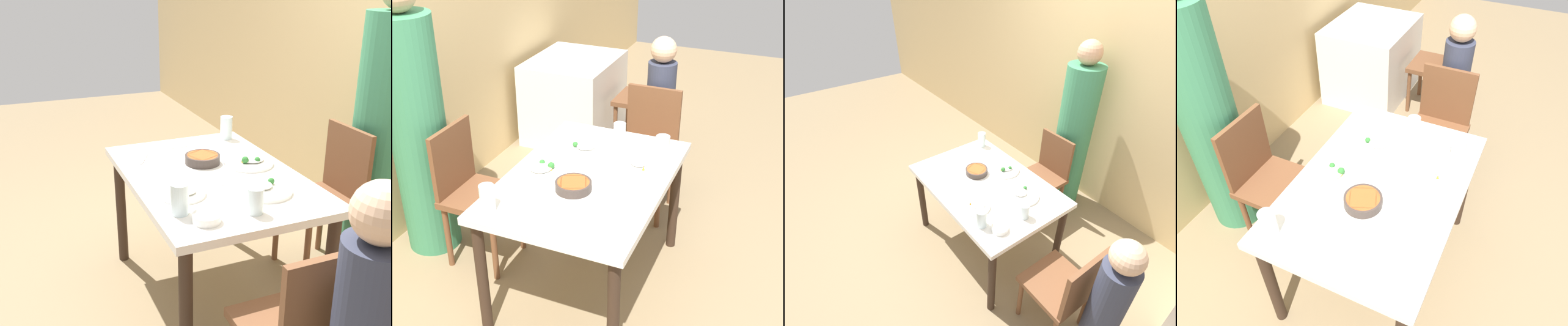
{
  "view_description": "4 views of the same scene",
  "coord_description": "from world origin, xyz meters",
  "views": [
    {
      "loc": [
        2.12,
        -0.95,
        1.7
      ],
      "look_at": [
        -0.01,
        -0.09,
        0.81
      ],
      "focal_mm": 45.0,
      "sensor_mm": 36.0,
      "label": 1
    },
    {
      "loc": [
        -2.34,
        -0.99,
        2.21
      ],
      "look_at": [
        -0.14,
        -0.06,
        0.9
      ],
      "focal_mm": 50.0,
      "sensor_mm": 36.0,
      "label": 2
    },
    {
      "loc": [
        1.56,
        -1.2,
        2.35
      ],
      "look_at": [
        0.0,
        -0.06,
        0.97
      ],
      "focal_mm": 28.0,
      "sensor_mm": 36.0,
      "label": 3
    },
    {
      "loc": [
        -1.26,
        -0.55,
        2.15
      ],
      "look_at": [
        0.07,
        0.07,
        0.8
      ],
      "focal_mm": 35.0,
      "sensor_mm": 36.0,
      "label": 4
    }
  ],
  "objects": [
    {
      "name": "ground_plane",
      "position": [
        0.0,
        0.0,
        0.0
      ],
      "size": [
        10.0,
        10.0,
        0.0
      ],
      "primitive_type": "plane",
      "color": "#847051"
    },
    {
      "name": "dining_table",
      "position": [
        0.0,
        0.0,
        0.64
      ],
      "size": [
        1.22,
        0.84,
        0.74
      ],
      "color": "silver",
      "rests_on": "ground_plane"
    },
    {
      "name": "chair_adult_spot",
      "position": [
        -0.02,
        0.76,
        0.49
      ],
      "size": [
        0.4,
        0.4,
        0.88
      ],
      "color": "brown",
      "rests_on": "ground_plane"
    },
    {
      "name": "chair_child_spot",
      "position": [
        0.95,
        -0.05,
        0.49
      ],
      "size": [
        0.4,
        0.4,
        0.88
      ],
      "rotation": [
        0.0,
        0.0,
        -1.57
      ],
      "color": "brown",
      "rests_on": "ground_plane"
    },
    {
      "name": "person_adult",
      "position": [
        -0.02,
        1.1,
        0.8
      ],
      "size": [
        0.34,
        0.34,
        1.73
      ],
      "color": "#387F56",
      "rests_on": "ground_plane"
    },
    {
      "name": "person_child",
      "position": [
        1.22,
        -0.05,
        0.58
      ],
      "size": [
        0.2,
        0.2,
        1.19
      ],
      "color": "#33384C",
      "rests_on": "ground_plane"
    },
    {
      "name": "bowl_curry",
      "position": [
        -0.16,
        0.01,
        0.76
      ],
      "size": [
        0.19,
        0.19,
        0.05
      ],
      "color": "#3D332D",
      "rests_on": "dining_table"
    },
    {
      "name": "plate_rice_adult",
      "position": [
        0.18,
        -0.23,
        0.75
      ],
      "size": [
        0.23,
        0.23,
        0.04
      ],
      "color": "white",
      "rests_on": "dining_table"
    },
    {
      "name": "plate_rice_child",
      "position": [
        0.29,
        0.14,
        0.75
      ],
      "size": [
        0.26,
        0.26,
        0.05
      ],
      "color": "white",
      "rests_on": "dining_table"
    },
    {
      "name": "plate_noodles",
      "position": [
        -0.05,
        0.24,
        0.75
      ],
      "size": [
        0.27,
        0.27,
        0.06
      ],
      "color": "white",
      "rests_on": "dining_table"
    },
    {
      "name": "bowl_rice_small",
      "position": [
        0.46,
        -0.23,
        0.76
      ],
      "size": [
        0.12,
        0.12,
        0.04
      ],
      "color": "white",
      "rests_on": "dining_table"
    },
    {
      "name": "glass_water_tall",
      "position": [
        -0.5,
        0.32,
        0.81
      ],
      "size": [
        0.07,
        0.07,
        0.14
      ],
      "color": "silver",
      "rests_on": "dining_table"
    },
    {
      "name": "glass_water_short",
      "position": [
        0.35,
        -0.31,
        0.81
      ],
      "size": [
        0.08,
        0.08,
        0.14
      ],
      "color": "silver",
      "rests_on": "dining_table"
    },
    {
      "name": "glass_water_center",
      "position": [
        0.47,
        -0.01,
        0.79
      ],
      "size": [
        0.07,
        0.07,
        0.12
      ],
      "color": "silver",
      "rests_on": "dining_table"
    },
    {
      "name": "napkin_folded",
      "position": [
        -0.51,
        -0.02,
        0.74
      ],
      "size": [
        0.14,
        0.14,
        0.01
      ],
      "color": "white",
      "rests_on": "dining_table"
    },
    {
      "name": "fork_steel",
      "position": [
        0.07,
        -0.03,
        0.74
      ],
      "size": [
        0.18,
        0.07,
        0.01
      ],
      "color": "silver",
      "rests_on": "dining_table"
    },
    {
      "name": "spoon_steel",
      "position": [
        -0.35,
        -0.26,
        0.74
      ],
      "size": [
        0.17,
        0.1,
        0.01
      ],
      "color": "silver",
      "rests_on": "dining_table"
    },
    {
      "name": "background_table",
      "position": [
        1.86,
        0.92,
        0.36
      ],
      "size": [
        0.84,
        0.71,
        0.73
      ],
      "color": "silver",
      "rests_on": "ground_plane"
    },
    {
      "name": "chair_background",
      "position": [
        1.86,
        0.23,
        0.49
      ],
      "size": [
        0.4,
        0.4,
        0.88
      ],
      "rotation": [
        0.0,
        0.0,
        3.14
      ],
      "color": "brown",
      "rests_on": "ground_plane"
    }
  ]
}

